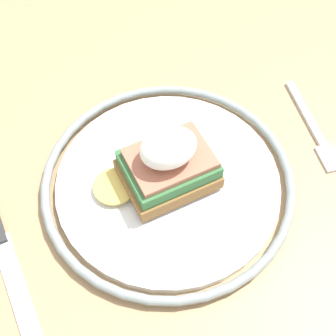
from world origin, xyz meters
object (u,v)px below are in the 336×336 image
plate (168,182)px  knife (1,240)px  fork (314,129)px  sandwich (168,163)px

plate → knife: size_ratio=1.36×
plate → fork: size_ratio=1.99×
plate → sandwich: (0.00, -0.00, 0.04)m
knife → fork: bearing=176.3°
fork → knife: size_ratio=0.68×
sandwich → fork: (-0.19, 0.01, -0.04)m
sandwich → fork: size_ratio=0.92×
plate → sandwich: size_ratio=2.18×
plate → sandwich: sandwich is taller
plate → knife: bearing=-4.9°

